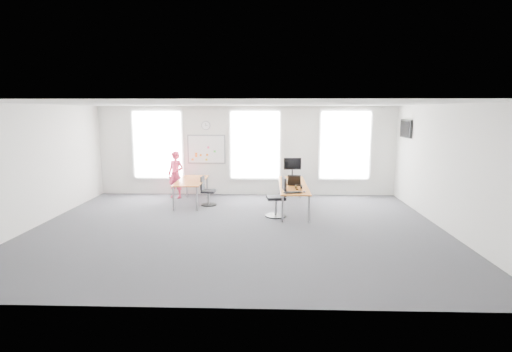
{
  "coord_description": "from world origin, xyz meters",
  "views": [
    {
      "loc": [
        0.77,
        -9.4,
        2.85
      ],
      "look_at": [
        0.42,
        1.2,
        1.1
      ],
      "focal_mm": 28.0,
      "sensor_mm": 36.0,
      "label": 1
    }
  ],
  "objects_px": {
    "desk_right": "(293,186)",
    "monitor": "(292,166)",
    "chair_right": "(278,199)",
    "chair_left": "(207,192)",
    "desk_left": "(191,182)",
    "keyboard": "(293,192)",
    "headphones": "(298,187)",
    "person": "(176,175)"
  },
  "relations": [
    {
      "from": "chair_right",
      "to": "headphones",
      "type": "height_order",
      "value": "chair_right"
    },
    {
      "from": "desk_right",
      "to": "chair_right",
      "type": "distance_m",
      "value": 0.99
    },
    {
      "from": "chair_left",
      "to": "monitor",
      "type": "relative_size",
      "value": 1.43
    },
    {
      "from": "desk_right",
      "to": "headphones",
      "type": "distance_m",
      "value": 0.65
    },
    {
      "from": "desk_right",
      "to": "keyboard",
      "type": "relative_size",
      "value": 6.3
    },
    {
      "from": "person",
      "to": "keyboard",
      "type": "distance_m",
      "value": 4.51
    },
    {
      "from": "keyboard",
      "to": "monitor",
      "type": "bearing_deg",
      "value": 68.88
    },
    {
      "from": "chair_right",
      "to": "person",
      "type": "distance_m",
      "value": 4.01
    },
    {
      "from": "chair_right",
      "to": "desk_left",
      "type": "bearing_deg",
      "value": -126.29
    },
    {
      "from": "desk_right",
      "to": "person",
      "type": "height_order",
      "value": "person"
    },
    {
      "from": "chair_right",
      "to": "person",
      "type": "bearing_deg",
      "value": -131.62
    },
    {
      "from": "chair_left",
      "to": "monitor",
      "type": "distance_m",
      "value": 2.86
    },
    {
      "from": "chair_left",
      "to": "keyboard",
      "type": "relative_size",
      "value": 1.88
    },
    {
      "from": "desk_left",
      "to": "keyboard",
      "type": "distance_m",
      "value": 3.52
    },
    {
      "from": "desk_left",
      "to": "monitor",
      "type": "height_order",
      "value": "monitor"
    },
    {
      "from": "desk_right",
      "to": "monitor",
      "type": "relative_size",
      "value": 4.81
    },
    {
      "from": "desk_right",
      "to": "chair_left",
      "type": "xyz_separation_m",
      "value": [
        -2.57,
        0.38,
        -0.29
      ]
    },
    {
      "from": "chair_right",
      "to": "headphones",
      "type": "bearing_deg",
      "value": 104.42
    },
    {
      "from": "chair_right",
      "to": "keyboard",
      "type": "distance_m",
      "value": 0.58
    },
    {
      "from": "desk_right",
      "to": "desk_left",
      "type": "distance_m",
      "value": 3.14
    },
    {
      "from": "desk_left",
      "to": "chair_left",
      "type": "relative_size",
      "value": 2.25
    },
    {
      "from": "desk_right",
      "to": "chair_left",
      "type": "relative_size",
      "value": 3.36
    },
    {
      "from": "person",
      "to": "keyboard",
      "type": "height_order",
      "value": "person"
    },
    {
      "from": "keyboard",
      "to": "headphones",
      "type": "bearing_deg",
      "value": 54.72
    },
    {
      "from": "desk_right",
      "to": "person",
      "type": "distance_m",
      "value": 3.99
    },
    {
      "from": "desk_left",
      "to": "headphones",
      "type": "relative_size",
      "value": 10.2
    },
    {
      "from": "headphones",
      "to": "monitor",
      "type": "distance_m",
      "value": 1.93
    },
    {
      "from": "desk_right",
      "to": "chair_left",
      "type": "height_order",
      "value": "chair_left"
    },
    {
      "from": "chair_left",
      "to": "person",
      "type": "xyz_separation_m",
      "value": [
        -1.17,
        1.0,
        0.38
      ]
    },
    {
      "from": "desk_left",
      "to": "keyboard",
      "type": "xyz_separation_m",
      "value": [
        3.02,
        -1.81,
        0.07
      ]
    },
    {
      "from": "keyboard",
      "to": "desk_right",
      "type": "bearing_deg",
      "value": 68.63
    },
    {
      "from": "chair_right",
      "to": "chair_left",
      "type": "height_order",
      "value": "chair_right"
    },
    {
      "from": "person",
      "to": "keyboard",
      "type": "bearing_deg",
      "value": -13.66
    },
    {
      "from": "desk_right",
      "to": "chair_right",
      "type": "height_order",
      "value": "chair_right"
    },
    {
      "from": "keyboard",
      "to": "headphones",
      "type": "xyz_separation_m",
      "value": [
        0.18,
        0.58,
        0.04
      ]
    },
    {
      "from": "person",
      "to": "keyboard",
      "type": "xyz_separation_m",
      "value": [
        3.68,
        -2.6,
        -0.03
      ]
    },
    {
      "from": "person",
      "to": "keyboard",
      "type": "relative_size",
      "value": 3.25
    },
    {
      "from": "chair_left",
      "to": "headphones",
      "type": "height_order",
      "value": "chair_left"
    },
    {
      "from": "desk_right",
      "to": "monitor",
      "type": "height_order",
      "value": "monitor"
    },
    {
      "from": "chair_right",
      "to": "headphones",
      "type": "distance_m",
      "value": 0.67
    },
    {
      "from": "desk_left",
      "to": "chair_left",
      "type": "distance_m",
      "value": 0.62
    },
    {
      "from": "chair_left",
      "to": "person",
      "type": "relative_size",
      "value": 0.58
    }
  ]
}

